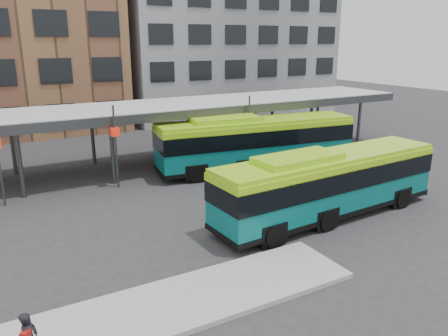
% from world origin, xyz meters
% --- Properties ---
extents(ground, '(120.00, 120.00, 0.00)m').
position_xyz_m(ground, '(0.00, 0.00, 0.00)').
color(ground, '#28282B').
rests_on(ground, ground).
extents(boarding_island, '(14.00, 3.00, 0.18)m').
position_xyz_m(boarding_island, '(-5.50, -3.00, 0.09)').
color(boarding_island, gray).
rests_on(boarding_island, ground).
extents(canopy, '(40.00, 6.53, 4.80)m').
position_xyz_m(canopy, '(-0.06, 12.87, 3.91)').
color(canopy, '#999B9E').
rests_on(canopy, ground).
extents(building_grey, '(24.00, 14.00, 20.00)m').
position_xyz_m(building_grey, '(16.00, 32.00, 10.00)').
color(building_grey, slate).
rests_on(building_grey, ground).
extents(bus_front, '(12.37, 3.29, 3.38)m').
position_xyz_m(bus_front, '(4.57, 0.37, 1.76)').
color(bus_front, '#085A5A').
rests_on(bus_front, ground).
extents(bus_rear, '(13.47, 4.49, 3.64)m').
position_xyz_m(bus_rear, '(6.06, 8.95, 1.90)').
color(bus_rear, '#085A5A').
rests_on(bus_rear, ground).
extents(bike_rack, '(5.60, 1.54, 1.04)m').
position_xyz_m(bike_rack, '(12.73, 12.07, 0.47)').
color(bike_rack, slate).
rests_on(bike_rack, ground).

